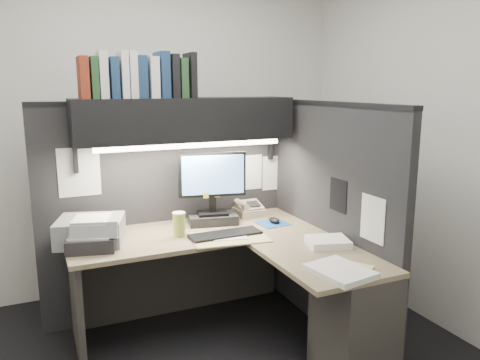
# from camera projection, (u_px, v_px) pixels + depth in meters

# --- Properties ---
(wall_back) EXTENTS (3.50, 0.04, 2.70)m
(wall_back) POSITION_uv_depth(u_px,v_px,m) (145.00, 132.00, 3.95)
(wall_back) COLOR white
(wall_back) RESTS_ON floor
(wall_front) EXTENTS (3.50, 0.04, 2.70)m
(wall_front) POSITION_uv_depth(u_px,v_px,m) (394.00, 228.00, 1.27)
(wall_front) COLOR white
(wall_front) RESTS_ON floor
(wall_right) EXTENTS (0.04, 3.00, 2.70)m
(wall_right) POSITION_uv_depth(u_px,v_px,m) (438.00, 141.00, 3.31)
(wall_right) COLOR white
(wall_right) RESTS_ON floor
(partition_back) EXTENTS (1.90, 0.06, 1.60)m
(partition_back) POSITION_uv_depth(u_px,v_px,m) (168.00, 210.00, 3.56)
(partition_back) COLOR black
(partition_back) RESTS_ON floor
(partition_right) EXTENTS (0.06, 1.50, 1.60)m
(partition_right) POSITION_uv_depth(u_px,v_px,m) (329.00, 221.00, 3.27)
(partition_right) COLOR black
(partition_right) RESTS_ON floor
(desk) EXTENTS (1.70, 1.53, 0.73)m
(desk) POSITION_uv_depth(u_px,v_px,m) (271.00, 293.00, 2.96)
(desk) COLOR #8D7259
(desk) RESTS_ON floor
(overhead_shelf) EXTENTS (1.55, 0.34, 0.30)m
(overhead_shelf) POSITION_uv_depth(u_px,v_px,m) (185.00, 119.00, 3.30)
(overhead_shelf) COLOR black
(overhead_shelf) RESTS_ON partition_back
(task_light_tube) EXTENTS (1.32, 0.04, 0.04)m
(task_light_tube) POSITION_uv_depth(u_px,v_px,m) (192.00, 145.00, 3.21)
(task_light_tube) COLOR white
(task_light_tube) RESTS_ON overhead_shelf
(monitor) EXTENTS (0.49, 0.28, 0.53)m
(monitor) POSITION_uv_depth(u_px,v_px,m) (212.00, 196.00, 3.43)
(monitor) COLOR black
(monitor) RESTS_ON desk
(keyboard) EXTENTS (0.49, 0.17, 0.02)m
(keyboard) POSITION_uv_depth(u_px,v_px,m) (225.00, 235.00, 3.17)
(keyboard) COLOR black
(keyboard) RESTS_ON desk
(mousepad) EXTENTS (0.23, 0.21, 0.00)m
(mousepad) POSITION_uv_depth(u_px,v_px,m) (273.00, 223.00, 3.46)
(mousepad) COLOR #1A458F
(mousepad) RESTS_ON desk
(mouse) EXTENTS (0.08, 0.11, 0.04)m
(mouse) POSITION_uv_depth(u_px,v_px,m) (274.00, 220.00, 3.47)
(mouse) COLOR black
(mouse) RESTS_ON mousepad
(telephone) EXTENTS (0.21, 0.22, 0.09)m
(telephone) POSITION_uv_depth(u_px,v_px,m) (249.00, 209.00, 3.70)
(telephone) COLOR #C3B496
(telephone) RESTS_ON desk
(coffee_cup) EXTENTS (0.11, 0.11, 0.15)m
(coffee_cup) POSITION_uv_depth(u_px,v_px,m) (179.00, 225.00, 3.16)
(coffee_cup) COLOR #C6D354
(coffee_cup) RESTS_ON desk
(printer) EXTENTS (0.49, 0.45, 0.16)m
(printer) POSITION_uv_depth(u_px,v_px,m) (91.00, 230.00, 3.03)
(printer) COLOR gray
(printer) RESTS_ON desk
(notebook_stack) EXTENTS (0.33, 0.30, 0.09)m
(notebook_stack) POSITION_uv_depth(u_px,v_px,m) (92.00, 243.00, 2.91)
(notebook_stack) COLOR black
(notebook_stack) RESTS_ON desk
(open_folder) EXTENTS (0.54, 0.39, 0.01)m
(open_folder) POSITION_uv_depth(u_px,v_px,m) (229.00, 238.00, 3.13)
(open_folder) COLOR #D0BF75
(open_folder) RESTS_ON desk
(paper_stack_a) EXTENTS (0.30, 0.28, 0.05)m
(paper_stack_a) POSITION_uv_depth(u_px,v_px,m) (328.00, 242.00, 2.98)
(paper_stack_a) COLOR white
(paper_stack_a) RESTS_ON desk
(paper_stack_b) EXTENTS (0.31, 0.37, 0.03)m
(paper_stack_b) POSITION_uv_depth(u_px,v_px,m) (340.00, 271.00, 2.53)
(paper_stack_b) COLOR white
(paper_stack_b) RESTS_ON desk
(manila_stack) EXTENTS (0.33, 0.35, 0.02)m
(manila_stack) POSITION_uv_depth(u_px,v_px,m) (344.00, 268.00, 2.59)
(manila_stack) COLOR #D0BF75
(manila_stack) RESTS_ON desk
(binder_row) EXTENTS (0.76, 0.25, 0.31)m
(binder_row) POSITION_uv_depth(u_px,v_px,m) (138.00, 77.00, 3.12)
(binder_row) COLOR maroon
(binder_row) RESTS_ON overhead_shelf
(pinned_papers) EXTENTS (1.76, 1.31, 0.51)m
(pinned_papers) POSITION_uv_depth(u_px,v_px,m) (235.00, 182.00, 3.34)
(pinned_papers) COLOR white
(pinned_papers) RESTS_ON partition_back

